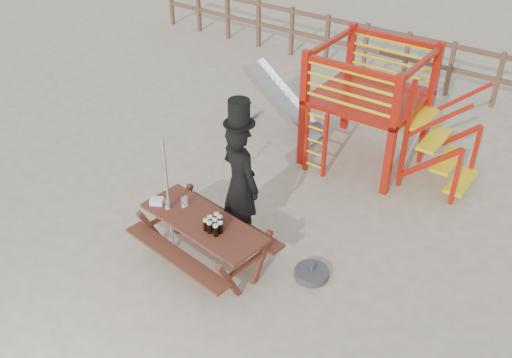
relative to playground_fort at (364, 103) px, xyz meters
name	(u,v)px	position (x,y,z in m)	size (l,w,h in m)	color
ground	(232,263)	(-0.12, -3.58, -1.07)	(60.00, 60.00, 0.00)	#C6B59A
back_fence	(429,58)	(-0.12, 3.42, -0.34)	(15.09, 0.09, 1.20)	brown
playground_fort	(364,103)	(0.00, 0.00, 0.00)	(4.71, 1.84, 2.10)	#AA180B
picnic_table	(204,236)	(-0.45, -3.76, -0.62)	(1.99, 1.50, 0.71)	brown
man_with_hat	(240,181)	(-0.36, -3.05, -0.07)	(0.79, 0.63, 2.24)	black
metal_pole	(168,197)	(-1.00, -3.83, -0.16)	(0.04, 0.04, 1.83)	#B2B2B7
parasol_base	(312,273)	(0.92, -3.17, -1.02)	(0.47, 0.47, 0.20)	#3D3D42
paper_bag	(157,201)	(-1.22, -3.84, -0.32)	(0.18, 0.14, 0.08)	white
stout_pints	(214,224)	(-0.21, -3.82, -0.27)	(0.25, 0.27, 0.17)	black
empty_glasses	(179,203)	(-0.92, -3.72, -0.29)	(0.23, 0.26, 0.15)	silver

